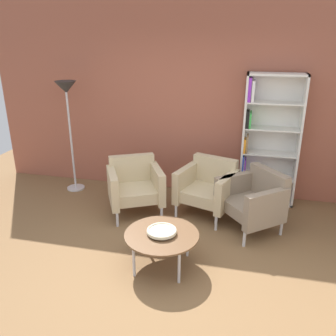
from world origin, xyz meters
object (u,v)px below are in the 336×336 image
(armchair_near_window, at_px, (208,187))
(armchair_spare_guest, at_px, (254,199))
(decorative_bowl, at_px, (162,231))
(armchair_corner_red, at_px, (135,185))
(coffee_table_low, at_px, (162,236))
(bookshelf_tall, at_px, (266,141))
(floor_lamp_torchiere, at_px, (67,101))

(armchair_near_window, relative_size, armchair_spare_guest, 0.92)
(decorative_bowl, relative_size, armchair_corner_red, 0.35)
(coffee_table_low, xyz_separation_m, decorative_bowl, (0.00, 0.00, 0.06))
(armchair_near_window, bearing_deg, bookshelf_tall, 58.00)
(bookshelf_tall, height_order, armchair_corner_red, bookshelf_tall)
(floor_lamp_torchiere, bearing_deg, armchair_near_window, -9.43)
(decorative_bowl, xyz_separation_m, armchair_near_window, (0.33, 1.32, -0.02))
(floor_lamp_torchiere, bearing_deg, armchair_corner_red, -24.25)
(armchair_corner_red, bearing_deg, bookshelf_tall, -2.71)
(bookshelf_tall, xyz_separation_m, floor_lamp_torchiere, (-2.96, -0.26, 0.51))
(coffee_table_low, xyz_separation_m, armchair_near_window, (0.33, 1.32, 0.04))
(bookshelf_tall, bearing_deg, coffee_table_low, -119.05)
(armchair_corner_red, xyz_separation_m, floor_lamp_torchiere, (-1.21, 0.55, 1.03))
(decorative_bowl, relative_size, floor_lamp_torchiere, 0.18)
(bookshelf_tall, height_order, armchair_spare_guest, bookshelf_tall)
(bookshelf_tall, relative_size, armchair_corner_red, 2.06)
(floor_lamp_torchiere, bearing_deg, coffee_table_low, -41.75)
(armchair_near_window, height_order, floor_lamp_torchiere, floor_lamp_torchiere)
(armchair_corner_red, distance_m, armchair_spare_guest, 1.63)
(coffee_table_low, relative_size, floor_lamp_torchiere, 0.46)
(decorative_bowl, height_order, armchair_corner_red, armchair_corner_red)
(coffee_table_low, height_order, floor_lamp_torchiere, floor_lamp_torchiere)
(decorative_bowl, height_order, armchair_near_window, armchair_near_window)
(bookshelf_tall, bearing_deg, armchair_near_window, -140.25)
(coffee_table_low, distance_m, armchair_corner_red, 1.32)
(coffee_table_low, bearing_deg, armchair_corner_red, 120.63)
(coffee_table_low, bearing_deg, bookshelf_tall, 60.95)
(armchair_corner_red, distance_m, floor_lamp_torchiere, 1.69)
(coffee_table_low, bearing_deg, floor_lamp_torchiere, 138.25)
(decorative_bowl, bearing_deg, bookshelf_tall, 60.95)
(armchair_corner_red, xyz_separation_m, armchair_spare_guest, (1.62, -0.10, 0.00))
(coffee_table_low, distance_m, armchair_near_window, 1.36)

